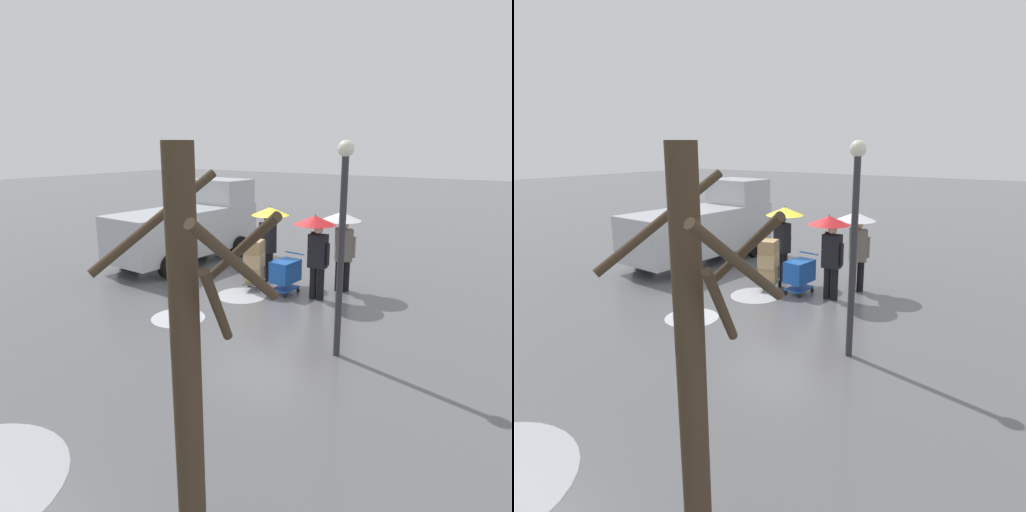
# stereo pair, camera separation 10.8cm
# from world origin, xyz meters

# --- Properties ---
(ground_plane) EXTENTS (90.00, 90.00, 0.00)m
(ground_plane) POSITION_xyz_m (0.00, 0.00, 0.00)
(ground_plane) COLOR #5B5B5E
(slush_patch_near_cluster) EXTENTS (1.21, 1.21, 0.01)m
(slush_patch_near_cluster) POSITION_xyz_m (0.46, 2.63, 0.00)
(slush_patch_near_cluster) COLOR silver
(slush_patch_near_cluster) RESTS_ON ground
(slush_patch_mid_street) EXTENTS (1.30, 1.30, 0.01)m
(slush_patch_mid_street) POSITION_xyz_m (0.16, 0.59, 0.00)
(slush_patch_mid_street) COLOR #ADAFB5
(slush_patch_mid_street) RESTS_ON ground
(cargo_van_parked_right) EXTENTS (2.41, 5.44, 2.60)m
(cargo_van_parked_right) POSITION_xyz_m (3.68, -1.43, 1.18)
(cargo_van_parked_right) COLOR #B7BABF
(cargo_van_parked_right) RESTS_ON ground
(shopping_cart_vendor) EXTENTS (0.61, 0.86, 1.02)m
(shopping_cart_vendor) POSITION_xyz_m (-0.68, -0.19, 0.57)
(shopping_cart_vendor) COLOR #1951B2
(shopping_cart_vendor) RESTS_ON ground
(hand_dolly_boxes) EXTENTS (0.69, 0.82, 1.35)m
(hand_dolly_boxes) POSITION_xyz_m (0.16, 0.01, 0.78)
(hand_dolly_boxes) COLOR #515156
(hand_dolly_boxes) RESTS_ON ground
(pedestrian_pink_side) EXTENTS (1.04, 1.04, 2.15)m
(pedestrian_pink_side) POSITION_xyz_m (-1.78, -1.19, 1.57)
(pedestrian_pink_side) COLOR black
(pedestrian_pink_side) RESTS_ON ground
(pedestrian_black_side) EXTENTS (1.04, 1.04, 2.15)m
(pedestrian_black_side) POSITION_xyz_m (0.28, -0.92, 1.58)
(pedestrian_black_side) COLOR black
(pedestrian_black_side) RESTS_ON ground
(pedestrian_white_side) EXTENTS (1.04, 1.04, 2.15)m
(pedestrian_white_side) POSITION_xyz_m (-1.50, -0.25, 1.57)
(pedestrian_white_side) COLOR black
(pedestrian_white_side) RESTS_ON ground
(bare_tree_near) EXTENTS (1.48, 1.30, 3.82)m
(bare_tree_near) POSITION_xyz_m (-3.94, 7.05, 2.03)
(bare_tree_near) COLOR #423323
(bare_tree_near) RESTS_ON ground
(street_lamp) EXTENTS (0.28, 0.28, 3.86)m
(street_lamp) POSITION_xyz_m (-3.24, 2.35, 2.37)
(street_lamp) COLOR #2D2D33
(street_lamp) RESTS_ON ground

